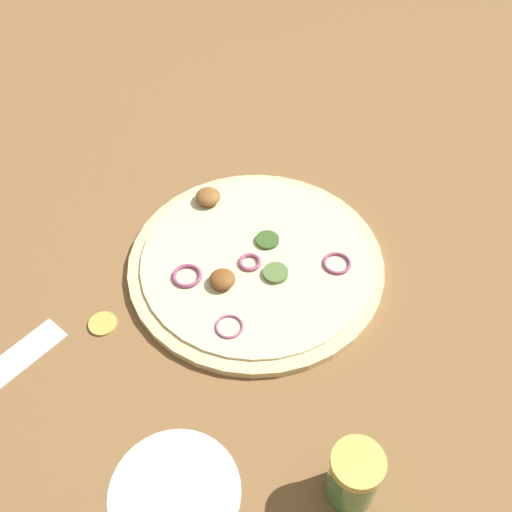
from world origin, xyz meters
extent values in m
plane|color=brown|center=(0.00, 0.00, 0.00)|extent=(3.00, 3.00, 0.00)
cylinder|color=beige|center=(0.00, 0.00, 0.01)|extent=(0.35, 0.35, 0.01)
cylinder|color=beige|center=(0.00, 0.00, 0.01)|extent=(0.32, 0.32, 0.00)
ellipsoid|color=brown|center=(0.06, 0.00, 0.02)|extent=(0.03, 0.03, 0.02)
torus|color=#A34C70|center=(0.01, 0.00, 0.02)|extent=(0.03, 0.03, 0.01)
cylinder|color=#567538|center=(0.00, 0.04, 0.02)|extent=(0.03, 0.03, 0.01)
cylinder|color=#385B23|center=(-0.03, -0.01, 0.02)|extent=(0.03, 0.03, 0.01)
ellipsoid|color=brown|center=(-0.03, -0.13, 0.02)|extent=(0.04, 0.04, 0.02)
torus|color=#A34C70|center=(0.10, 0.06, 0.02)|extent=(0.04, 0.04, 0.00)
torus|color=#934266|center=(-0.07, 0.08, 0.02)|extent=(0.04, 0.04, 0.00)
torus|color=#934266|center=(0.09, -0.04, 0.02)|extent=(0.04, 0.04, 0.01)
cylinder|color=#4C7F42|center=(0.14, 0.29, 0.03)|extent=(0.05, 0.05, 0.07)
cylinder|color=gold|center=(0.14, 0.29, 0.08)|extent=(0.05, 0.05, 0.01)
cylinder|color=gold|center=(0.21, -0.06, 0.00)|extent=(0.04, 0.04, 0.01)
cylinder|color=white|center=(0.27, 0.16, 0.00)|extent=(0.14, 0.14, 0.00)
camera|label=1|loc=(0.36, 0.38, 0.64)|focal=42.00mm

